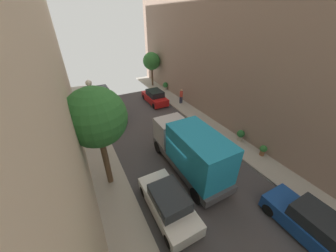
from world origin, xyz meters
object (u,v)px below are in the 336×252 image
(potted_plant_2, at_px, (165,86))
(potted_plant_0, at_px, (241,135))
(potted_plant_5, at_px, (87,136))
(parked_car_left_4, at_px, (102,94))
(street_tree_1, at_px, (152,61))
(potted_plant_3, at_px, (263,150))
(street_tree_0, at_px, (96,118))
(parked_car_left_2, at_px, (168,203))
(parked_car_left_3, at_px, (113,111))
(parked_car_right_1, at_px, (312,225))
(delivery_truck, at_px, (191,150))
(parked_car_right_2, at_px, (155,97))
(lamp_post, at_px, (93,102))
(pedestrian, at_px, (181,96))

(potted_plant_2, bearing_deg, potted_plant_0, -90.52)
(potted_plant_5, bearing_deg, parked_car_left_4, 71.68)
(street_tree_1, distance_m, potted_plant_3, 18.83)
(street_tree_1, bearing_deg, potted_plant_0, -87.54)
(potted_plant_5, bearing_deg, potted_plant_2, 34.67)
(street_tree_0, distance_m, street_tree_1, 18.67)
(parked_car_left_2, distance_m, street_tree_1, 20.92)
(parked_car_left_3, height_order, potted_plant_0, parked_car_left_3)
(potted_plant_0, bearing_deg, parked_car_left_3, 132.16)
(street_tree_0, distance_m, potted_plant_3, 11.67)
(potted_plant_5, bearing_deg, potted_plant_0, -27.70)
(parked_car_right_1, bearing_deg, parked_car_left_2, 142.08)
(parked_car_left_4, bearing_deg, delivery_truck, -80.22)
(delivery_truck, distance_m, street_tree_1, 18.02)
(parked_car_right_2, distance_m, potted_plant_5, 9.62)
(lamp_post, bearing_deg, potted_plant_5, 166.16)
(parked_car_right_2, height_order, potted_plant_2, parked_car_right_2)
(potted_plant_5, bearing_deg, street_tree_1, 44.77)
(parked_car_left_2, relative_size, pedestrian, 2.44)
(parked_car_left_4, bearing_deg, lamp_post, -101.72)
(potted_plant_3, bearing_deg, parked_car_left_2, -175.26)
(pedestrian, relative_size, street_tree_1, 0.37)
(parked_car_left_3, height_order, parked_car_right_1, same)
(parked_car_right_1, height_order, potted_plant_2, parked_car_right_1)
(potted_plant_0, bearing_deg, lamp_post, 151.03)
(parked_car_right_2, xyz_separation_m, potted_plant_3, (2.91, -12.87, -0.09))
(potted_plant_2, xyz_separation_m, potted_plant_5, (-11.39, -7.88, -0.19))
(potted_plant_3, bearing_deg, street_tree_1, 92.13)
(street_tree_1, bearing_deg, delivery_truck, -105.92)
(parked_car_right_2, xyz_separation_m, street_tree_1, (2.22, 5.71, 2.89))
(delivery_truck, relative_size, potted_plant_0, 7.14)
(parked_car_left_4, relative_size, delivery_truck, 0.64)
(street_tree_0, height_order, potted_plant_2, street_tree_0)
(parked_car_left_3, relative_size, lamp_post, 0.83)
(parked_car_left_2, bearing_deg, parked_car_right_1, -37.92)
(street_tree_1, relative_size, potted_plant_5, 6.13)
(street_tree_1, bearing_deg, parked_car_right_2, -111.23)
(parked_car_right_2, bearing_deg, parked_car_right_1, -90.00)
(parked_car_left_2, distance_m, parked_car_left_4, 17.69)
(parked_car_left_3, relative_size, parked_car_left_4, 1.00)
(delivery_truck, distance_m, potted_plant_3, 5.88)
(parked_car_left_2, bearing_deg, potted_plant_5, 108.54)
(parked_car_left_3, distance_m, delivery_truck, 10.45)
(parked_car_left_4, bearing_deg, potted_plant_5, -108.32)
(parked_car_left_3, bearing_deg, parked_car_right_1, -71.64)
(lamp_post, bearing_deg, parked_car_left_3, 61.71)
(parked_car_right_1, xyz_separation_m, potted_plant_5, (-8.35, 13.00, -0.17))
(delivery_truck, height_order, street_tree_0, street_tree_0)
(parked_car_left_2, relative_size, potted_plant_2, 4.05)
(potted_plant_3, height_order, lamp_post, lamp_post)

